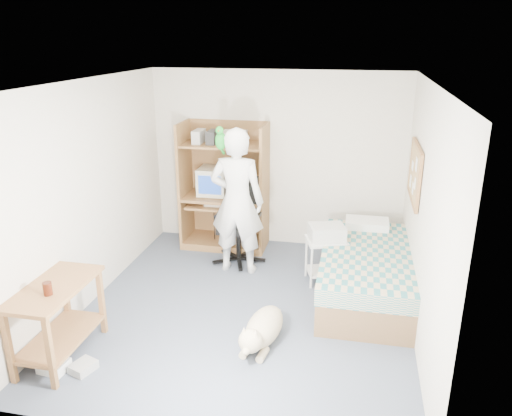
# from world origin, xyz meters

# --- Properties ---
(floor) EXTENTS (4.00, 4.00, 0.00)m
(floor) POSITION_xyz_m (0.00, 0.00, 0.00)
(floor) COLOR #495164
(floor) RESTS_ON ground
(wall_back) EXTENTS (3.60, 0.02, 2.50)m
(wall_back) POSITION_xyz_m (0.00, 2.00, 1.25)
(wall_back) COLOR beige
(wall_back) RESTS_ON floor
(wall_right) EXTENTS (0.02, 4.00, 2.50)m
(wall_right) POSITION_xyz_m (1.80, 0.00, 1.25)
(wall_right) COLOR beige
(wall_right) RESTS_ON floor
(wall_left) EXTENTS (0.02, 4.00, 2.50)m
(wall_left) POSITION_xyz_m (-1.80, 0.00, 1.25)
(wall_left) COLOR beige
(wall_left) RESTS_ON floor
(ceiling) EXTENTS (3.60, 4.00, 0.02)m
(ceiling) POSITION_xyz_m (0.00, 0.00, 2.50)
(ceiling) COLOR white
(ceiling) RESTS_ON wall_back
(computer_hutch) EXTENTS (1.20, 0.63, 1.80)m
(computer_hutch) POSITION_xyz_m (-0.70, 1.74, 0.82)
(computer_hutch) COLOR brown
(computer_hutch) RESTS_ON floor
(bed) EXTENTS (1.02, 2.02, 0.66)m
(bed) POSITION_xyz_m (1.30, 0.62, 0.29)
(bed) COLOR brown
(bed) RESTS_ON floor
(side_desk) EXTENTS (0.50, 1.00, 0.75)m
(side_desk) POSITION_xyz_m (-1.55, -1.20, 0.49)
(side_desk) COLOR brown
(side_desk) RESTS_ON floor
(corkboard) EXTENTS (0.04, 0.94, 0.66)m
(corkboard) POSITION_xyz_m (1.77, 0.90, 1.45)
(corkboard) COLOR #9B7945
(corkboard) RESTS_ON wall_right
(office_chair) EXTENTS (0.64, 0.64, 1.14)m
(office_chair) POSITION_xyz_m (-0.38, 1.28, 0.41)
(office_chair) COLOR black
(office_chair) RESTS_ON floor
(person) EXTENTS (0.69, 0.46, 1.89)m
(person) POSITION_xyz_m (-0.33, 0.96, 0.94)
(person) COLOR white
(person) RESTS_ON floor
(parrot) EXTENTS (0.14, 0.24, 0.38)m
(parrot) POSITION_xyz_m (-0.53, 0.98, 1.73)
(parrot) COLOR #159428
(parrot) RESTS_ON person
(dog) EXTENTS (0.43, 1.02, 0.38)m
(dog) POSITION_xyz_m (0.30, -0.62, 0.17)
(dog) COLOR tan
(dog) RESTS_ON floor
(printer_cart) EXTENTS (0.57, 0.50, 0.57)m
(printer_cart) POSITION_xyz_m (0.82, 0.86, 0.38)
(printer_cart) COLOR silver
(printer_cart) RESTS_ON floor
(printer) EXTENTS (0.50, 0.43, 0.18)m
(printer) POSITION_xyz_m (0.82, 0.86, 0.66)
(printer) COLOR #BBBBB6
(printer) RESTS_ON printer_cart
(crt_monitor) EXTENTS (0.41, 0.44, 0.39)m
(crt_monitor) POSITION_xyz_m (-0.87, 1.75, 0.96)
(crt_monitor) COLOR beige
(crt_monitor) RESTS_ON computer_hutch
(keyboard) EXTENTS (0.46, 0.18, 0.03)m
(keyboard) POSITION_xyz_m (-0.73, 1.58, 0.67)
(keyboard) COLOR beige
(keyboard) RESTS_ON computer_hutch
(pencil_cup) EXTENTS (0.08, 0.08, 0.12)m
(pencil_cup) POSITION_xyz_m (-0.38, 1.65, 0.82)
(pencil_cup) COLOR gold
(pencil_cup) RESTS_ON computer_hutch
(drink_glass) EXTENTS (0.08, 0.08, 0.12)m
(drink_glass) POSITION_xyz_m (-1.50, -1.35, 0.81)
(drink_glass) COLOR #3C1509
(drink_glass) RESTS_ON side_desk
(floor_box_a) EXTENTS (0.27, 0.23, 0.10)m
(floor_box_a) POSITION_xyz_m (-1.50, -1.43, 0.05)
(floor_box_a) COLOR white
(floor_box_a) RESTS_ON floor
(floor_box_b) EXTENTS (0.24, 0.27, 0.08)m
(floor_box_b) POSITION_xyz_m (-1.23, -1.38, 0.04)
(floor_box_b) COLOR #A4A49F
(floor_box_b) RESTS_ON floor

